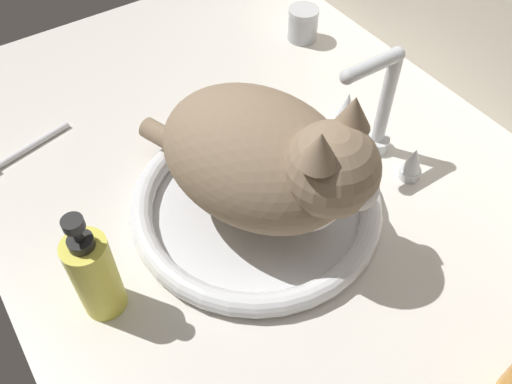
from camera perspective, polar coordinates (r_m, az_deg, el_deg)
name	(u,v)px	position (r cm, az deg, el deg)	size (l,w,h in cm)	color
countertop	(275,198)	(81.14, 2.02, -0.62)	(118.51, 78.05, 3.00)	silver
backsplash_wall	(498,2)	(93.29, 24.09, 17.78)	(118.51, 2.40, 40.99)	beige
sink_basin	(256,204)	(76.60, 0.00, -1.25)	(35.47, 35.47, 3.16)	white
faucet	(379,114)	(82.67, 12.81, 8.02)	(18.11, 11.72, 18.67)	silver
cat	(270,160)	(68.04, 1.48, 3.38)	(36.50, 27.57, 20.59)	#8C755B
metal_jar	(303,24)	(108.11, 4.97, 17.21)	(5.77, 5.77, 6.25)	#B2B5BA
soap_pump_bottle	(95,274)	(66.41, -16.62, -8.30)	(5.30, 5.30, 17.04)	#E5DB4C
toothbrush	(23,150)	(92.31, -23.34, 4.04)	(4.84, 15.61, 1.70)	silver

